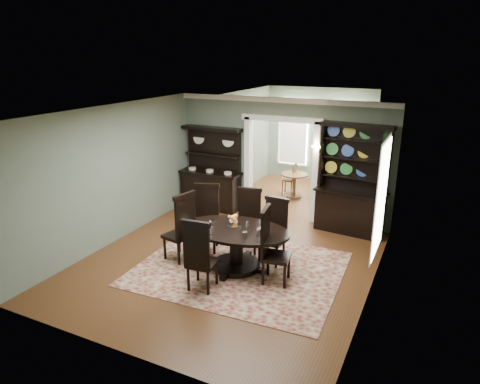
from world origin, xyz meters
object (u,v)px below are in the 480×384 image
(parlor_table, at_px, (294,182))
(dining_table, at_px, (236,241))
(sideboard, at_px, (212,180))
(welsh_dresser, at_px, (351,194))

(parlor_table, bearing_deg, dining_table, -85.31)
(sideboard, distance_m, parlor_table, 2.50)
(parlor_table, bearing_deg, sideboard, -134.66)
(dining_table, relative_size, sideboard, 0.99)
(sideboard, xyz_separation_m, parlor_table, (1.74, 1.76, -0.30))
(sideboard, height_order, parlor_table, sideboard)
(welsh_dresser, bearing_deg, dining_table, -114.09)
(dining_table, bearing_deg, sideboard, 123.58)
(dining_table, bearing_deg, parlor_table, 91.34)
(welsh_dresser, bearing_deg, parlor_table, 143.17)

